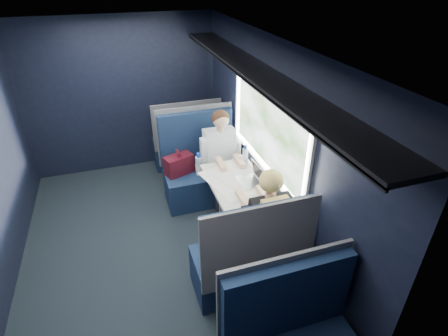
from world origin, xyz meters
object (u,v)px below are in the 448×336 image
object	(u,v)px
table	(235,188)
bottle_small	(245,155)
seat_bay_near	(200,171)
seat_bay_far	(247,261)
laptop	(253,177)
cup	(241,159)
seat_row_front	(186,143)
man	(222,155)
woman	(266,220)

from	to	relation	value
table	bottle_small	size ratio (longest dim) A/B	4.16
table	seat_bay_near	world-z (taller)	seat_bay_near
table	seat_bay_far	distance (m)	0.93
seat_bay_near	laptop	world-z (taller)	seat_bay_near
seat_bay_near	cup	world-z (taller)	seat_bay_near
laptop	seat_bay_near	bearing A→B (deg)	113.05
seat_row_front	table	bearing A→B (deg)	-84.20
table	man	world-z (taller)	man
man	bottle_small	xyz separation A→B (m)	(0.20, -0.32, 0.13)
seat_bay_far	bottle_small	xyz separation A→B (m)	(0.45, 1.25, 0.43)
table	man	xyz separation A→B (m)	(0.07, 0.70, 0.06)
seat_row_front	bottle_small	size ratio (longest dim) A/B	4.83
woman	cup	size ratio (longest dim) A/B	14.97
man	bottle_small	bearing A→B (deg)	-58.86
woman	laptop	xyz separation A→B (m)	(0.13, 0.65, 0.07)
seat_bay_near	seat_bay_far	size ratio (longest dim) A/B	1.00
laptop	cup	distance (m)	0.46
table	woman	distance (m)	0.71
seat_row_front	bottle_small	bearing A→B (deg)	-72.58
seat_bay_far	laptop	size ratio (longest dim) A/B	4.04
seat_bay_near	seat_bay_far	world-z (taller)	same
woman	cup	xyz separation A→B (m)	(0.16, 1.11, 0.06)
seat_bay_near	cup	size ratio (longest dim) A/B	14.26
man	woman	distance (m)	1.41
seat_bay_far	woman	world-z (taller)	woman
bottle_small	seat_row_front	bearing A→B (deg)	107.42
bottle_small	woman	bearing A→B (deg)	-100.29
seat_bay_near	seat_bay_far	bearing A→B (deg)	-89.47
laptop	bottle_small	xyz separation A→B (m)	(0.07, 0.43, 0.04)
table	bottle_small	distance (m)	0.49
seat_bay_near	bottle_small	xyz separation A→B (m)	(0.46, -0.50, 0.42)
man	cup	world-z (taller)	man
seat_row_front	laptop	distance (m)	1.93
cup	seat_row_front	bearing A→B (deg)	106.30
seat_bay_near	seat_bay_far	distance (m)	1.75
seat_bay_near	woman	size ratio (longest dim) A/B	0.95
seat_bay_far	cup	xyz separation A→B (m)	(0.41, 1.28, 0.37)
bottle_small	seat_bay_far	bearing A→B (deg)	-109.66
seat_row_front	man	world-z (taller)	man
man	woman	bearing A→B (deg)	-90.00
cup	bottle_small	bearing A→B (deg)	-36.12
laptop	cup	xyz separation A→B (m)	(0.03, 0.46, -0.02)
laptop	seat_row_front	bearing A→B (deg)	101.58
woman	bottle_small	xyz separation A→B (m)	(0.20, 1.08, 0.12)
seat_row_front	woman	distance (m)	2.54
seat_bay_near	laptop	distance (m)	1.08
seat_bay_near	cup	distance (m)	0.73
table	seat_bay_near	bearing A→B (deg)	102.82
seat_bay_far	seat_row_front	size ratio (longest dim) A/B	1.09
woman	laptop	size ratio (longest dim) A/B	4.23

